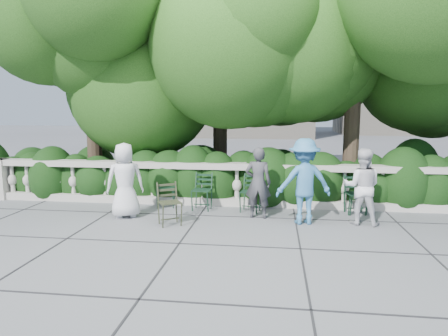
# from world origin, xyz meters

# --- Properties ---
(ground) EXTENTS (90.00, 90.00, 0.00)m
(ground) POSITION_xyz_m (0.00, 0.00, 0.00)
(ground) COLOR #57595F
(ground) RESTS_ON ground
(balustrade) EXTENTS (12.00, 0.44, 1.00)m
(balustrade) POSITION_xyz_m (0.00, 1.80, 0.49)
(balustrade) COLOR #9E998E
(balustrade) RESTS_ON ground
(shrub_hedge) EXTENTS (15.00, 2.60, 1.70)m
(shrub_hedge) POSITION_xyz_m (0.00, 3.00, 0.00)
(shrub_hedge) COLOR black
(shrub_hedge) RESTS_ON ground
(tree_canopy) EXTENTS (15.04, 6.52, 6.78)m
(tree_canopy) POSITION_xyz_m (0.69, 3.19, 3.96)
(tree_canopy) COLOR #3F3023
(tree_canopy) RESTS_ON ground
(chair_b) EXTENTS (0.48, 0.52, 0.84)m
(chair_b) POSITION_xyz_m (-0.55, 1.16, 0.00)
(chair_b) COLOR black
(chair_b) RESTS_ON ground
(chair_c) EXTENTS (0.53, 0.56, 0.84)m
(chair_c) POSITION_xyz_m (0.52, 1.12, 0.00)
(chair_c) COLOR black
(chair_c) RESTS_ON ground
(chair_d) EXTENTS (0.52, 0.55, 0.84)m
(chair_d) POSITION_xyz_m (-1.38, 1.31, 0.00)
(chair_d) COLOR black
(chair_d) RESTS_ON ground
(chair_e) EXTENTS (0.49, 0.52, 0.84)m
(chair_e) POSITION_xyz_m (2.81, 1.24, 0.00)
(chair_e) COLOR black
(chair_e) RESTS_ON ground
(chair_f) EXTENTS (0.54, 0.57, 0.84)m
(chair_f) POSITION_xyz_m (2.84, 1.26, 0.00)
(chair_f) COLOR black
(chair_f) RESTS_ON ground
(chair_weathered) EXTENTS (0.62, 0.64, 0.84)m
(chair_weathered) POSITION_xyz_m (-0.86, -0.07, 0.00)
(chair_weathered) COLOR black
(chair_weathered) RESTS_ON ground
(person_businessman) EXTENTS (0.89, 0.75, 1.56)m
(person_businessman) POSITION_xyz_m (-2.00, 0.50, 0.78)
(person_businessman) COLOR silver
(person_businessman) RESTS_ON ground
(person_woman_grey) EXTENTS (0.56, 0.38, 1.47)m
(person_woman_grey) POSITION_xyz_m (0.73, 0.80, 0.74)
(person_woman_grey) COLOR #38383C
(person_woman_grey) RESTS_ON ground
(person_casual_man) EXTENTS (0.82, 0.69, 1.49)m
(person_casual_man) POSITION_xyz_m (2.75, 0.61, 0.74)
(person_casual_man) COLOR silver
(person_casual_man) RESTS_ON ground
(person_older_blue) EXTENTS (1.19, 0.84, 1.68)m
(person_older_blue) POSITION_xyz_m (1.64, 0.51, 0.84)
(person_older_blue) COLOR teal
(person_older_blue) RESTS_ON ground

